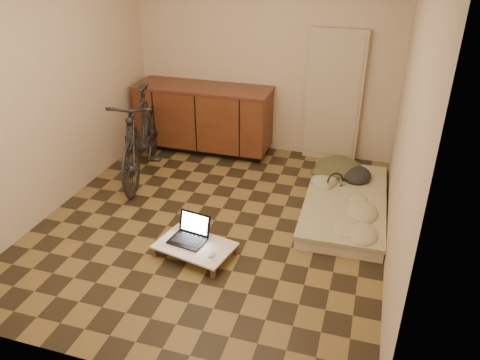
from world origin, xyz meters
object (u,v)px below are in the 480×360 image
(futon, at_px, (345,204))
(laptop, at_px, (190,234))
(bicycle, at_px, (140,131))
(lap_desk, at_px, (195,246))

(futon, relative_size, laptop, 4.84)
(futon, bearing_deg, bicycle, 175.80)
(futon, relative_size, lap_desk, 2.29)
(futon, xyz_separation_m, laptop, (-1.35, -1.16, 0.09))
(futon, bearing_deg, laptop, -140.56)
(bicycle, distance_m, futon, 2.56)
(lap_desk, height_order, laptop, laptop)
(lap_desk, bearing_deg, laptop, 146.02)
(futon, xyz_separation_m, lap_desk, (-1.27, -1.25, 0.03))
(futon, bearing_deg, lap_desk, -136.95)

